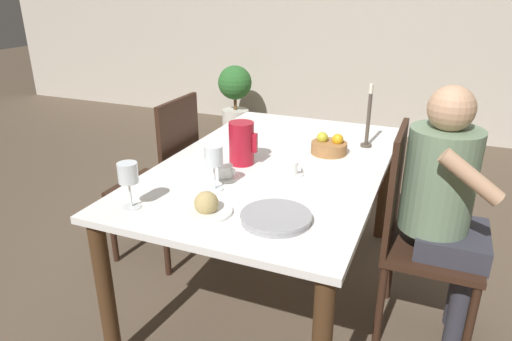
{
  "coord_description": "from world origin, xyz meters",
  "views": [
    {
      "loc": [
        0.72,
        -1.99,
        1.55
      ],
      "look_at": [
        0.0,
        -0.25,
        0.79
      ],
      "focal_mm": 32.0,
      "sensor_mm": 36.0,
      "label": 1
    }
  ],
  "objects_px": {
    "teacup_across": "(290,169)",
    "fruit_bowl": "(329,146)",
    "candlestick_tall": "(368,123)",
    "chair_opposite": "(164,178)",
    "wine_glass_juice": "(128,175)",
    "person_seated": "(446,197)",
    "red_pitcher": "(242,143)",
    "teacup_near_person": "(225,173)",
    "chair_person_side": "(416,232)",
    "potted_plant": "(235,92)",
    "bread_plate": "(207,206)",
    "serving_tray": "(276,218)",
    "wine_glass_water": "(214,158)"
  },
  "relations": [
    {
      "from": "teacup_across",
      "to": "candlestick_tall",
      "type": "relative_size",
      "value": 0.38
    },
    {
      "from": "person_seated",
      "to": "red_pitcher",
      "type": "xyz_separation_m",
      "value": [
        -0.94,
        -0.04,
        0.14
      ]
    },
    {
      "from": "teacup_near_person",
      "to": "person_seated",
      "type": "bearing_deg",
      "value": 14.7
    },
    {
      "from": "chair_opposite",
      "to": "red_pitcher",
      "type": "relative_size",
      "value": 4.72
    },
    {
      "from": "fruit_bowl",
      "to": "red_pitcher",
      "type": "bearing_deg",
      "value": -139.53
    },
    {
      "from": "teacup_near_person",
      "to": "chair_person_side",
      "type": "bearing_deg",
      "value": 15.41
    },
    {
      "from": "wine_glass_juice",
      "to": "candlestick_tall",
      "type": "distance_m",
      "value": 1.32
    },
    {
      "from": "chair_opposite",
      "to": "bread_plate",
      "type": "height_order",
      "value": "chair_opposite"
    },
    {
      "from": "teacup_across",
      "to": "bread_plate",
      "type": "distance_m",
      "value": 0.52
    },
    {
      "from": "person_seated",
      "to": "serving_tray",
      "type": "bearing_deg",
      "value": -47.23
    },
    {
      "from": "chair_opposite",
      "to": "candlestick_tall",
      "type": "height_order",
      "value": "candlestick_tall"
    },
    {
      "from": "person_seated",
      "to": "teacup_near_person",
      "type": "relative_size",
      "value": 9.13
    },
    {
      "from": "teacup_across",
      "to": "person_seated",
      "type": "bearing_deg",
      "value": 7.02
    },
    {
      "from": "person_seated",
      "to": "red_pitcher",
      "type": "relative_size",
      "value": 5.66
    },
    {
      "from": "potted_plant",
      "to": "serving_tray",
      "type": "bearing_deg",
      "value": -62.6
    },
    {
      "from": "chair_person_side",
      "to": "potted_plant",
      "type": "distance_m",
      "value": 3.47
    },
    {
      "from": "person_seated",
      "to": "potted_plant",
      "type": "height_order",
      "value": "person_seated"
    },
    {
      "from": "chair_opposite",
      "to": "potted_plant",
      "type": "xyz_separation_m",
      "value": [
        -0.76,
        2.61,
        -0.1
      ]
    },
    {
      "from": "chair_opposite",
      "to": "serving_tray",
      "type": "bearing_deg",
      "value": -124.41
    },
    {
      "from": "red_pitcher",
      "to": "serving_tray",
      "type": "height_order",
      "value": "red_pitcher"
    },
    {
      "from": "wine_glass_juice",
      "to": "teacup_near_person",
      "type": "relative_size",
      "value": 1.45
    },
    {
      "from": "wine_glass_water",
      "to": "candlestick_tall",
      "type": "relative_size",
      "value": 0.58
    },
    {
      "from": "red_pitcher",
      "to": "teacup_across",
      "type": "distance_m",
      "value": 0.28
    },
    {
      "from": "chair_opposite",
      "to": "wine_glass_juice",
      "type": "distance_m",
      "value": 0.89
    },
    {
      "from": "fruit_bowl",
      "to": "potted_plant",
      "type": "height_order",
      "value": "fruit_bowl"
    },
    {
      "from": "red_pitcher",
      "to": "wine_glass_juice",
      "type": "distance_m",
      "value": 0.64
    },
    {
      "from": "wine_glass_water",
      "to": "potted_plant",
      "type": "xyz_separation_m",
      "value": [
        -1.34,
        3.07,
        -0.47
      ]
    },
    {
      "from": "serving_tray",
      "to": "bread_plate",
      "type": "bearing_deg",
      "value": -171.49
    },
    {
      "from": "teacup_near_person",
      "to": "serving_tray",
      "type": "distance_m",
      "value": 0.46
    },
    {
      "from": "chair_person_side",
      "to": "teacup_near_person",
      "type": "relative_size",
      "value": 7.61
    },
    {
      "from": "teacup_across",
      "to": "wine_glass_juice",
      "type": "bearing_deg",
      "value": -129.6
    },
    {
      "from": "candlestick_tall",
      "to": "potted_plant",
      "type": "distance_m",
      "value": 2.94
    },
    {
      "from": "teacup_near_person",
      "to": "serving_tray",
      "type": "height_order",
      "value": "teacup_near_person"
    },
    {
      "from": "teacup_across",
      "to": "serving_tray",
      "type": "height_order",
      "value": "teacup_across"
    },
    {
      "from": "red_pitcher",
      "to": "teacup_across",
      "type": "relative_size",
      "value": 1.61
    },
    {
      "from": "person_seated",
      "to": "bread_plate",
      "type": "distance_m",
      "value": 1.03
    },
    {
      "from": "teacup_across",
      "to": "red_pitcher",
      "type": "bearing_deg",
      "value": 171.57
    },
    {
      "from": "person_seated",
      "to": "teacup_across",
      "type": "height_order",
      "value": "person_seated"
    },
    {
      "from": "teacup_across",
      "to": "fruit_bowl",
      "type": "height_order",
      "value": "fruit_bowl"
    },
    {
      "from": "wine_glass_water",
      "to": "bread_plate",
      "type": "xyz_separation_m",
      "value": [
        0.07,
        -0.21,
        -0.12
      ]
    },
    {
      "from": "chair_opposite",
      "to": "person_seated",
      "type": "bearing_deg",
      "value": -93.33
    },
    {
      "from": "teacup_near_person",
      "to": "fruit_bowl",
      "type": "xyz_separation_m",
      "value": [
        0.35,
        0.51,
        0.01
      ]
    },
    {
      "from": "person_seated",
      "to": "wine_glass_water",
      "type": "bearing_deg",
      "value": -67.99
    },
    {
      "from": "chair_opposite",
      "to": "wine_glass_water",
      "type": "relative_size",
      "value": 4.98
    },
    {
      "from": "person_seated",
      "to": "fruit_bowl",
      "type": "xyz_separation_m",
      "value": [
        -0.58,
        0.26,
        0.07
      ]
    },
    {
      "from": "chair_opposite",
      "to": "potted_plant",
      "type": "relative_size",
      "value": 1.37
    },
    {
      "from": "chair_person_side",
      "to": "chair_opposite",
      "type": "xyz_separation_m",
      "value": [
        -1.4,
        0.1,
        0.0
      ]
    },
    {
      "from": "serving_tray",
      "to": "wine_glass_water",
      "type": "bearing_deg",
      "value": 154.04
    },
    {
      "from": "wine_glass_juice",
      "to": "teacup_near_person",
      "type": "xyz_separation_m",
      "value": [
        0.21,
        0.41,
        -0.11
      ]
    },
    {
      "from": "person_seated",
      "to": "fruit_bowl",
      "type": "height_order",
      "value": "person_seated"
    }
  ]
}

